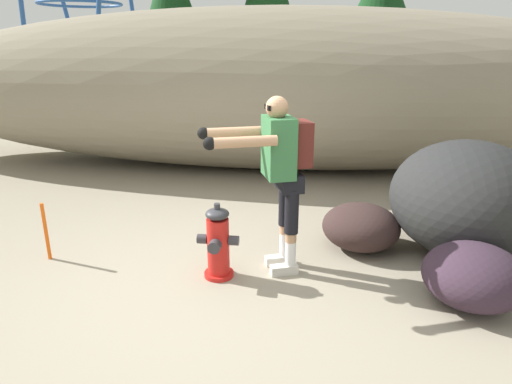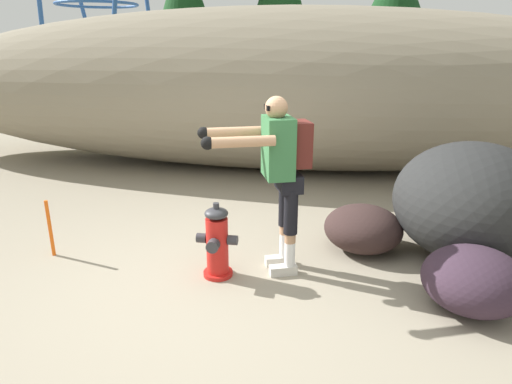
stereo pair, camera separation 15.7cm
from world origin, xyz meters
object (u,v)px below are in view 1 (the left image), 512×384
Objects in this scene: boulder_small at (361,227)px; utility_worker at (280,164)px; fire_hydrant at (218,244)px; boulder_mid at (474,276)px; survey_stake at (46,232)px; boulder_large at (467,199)px.

utility_worker is at bearing -144.14° from boulder_small.
fire_hydrant is at bearing 0.47° from utility_worker.
boulder_mid is (1.65, -0.40, -0.79)m from utility_worker.
fire_hydrant is 1.79m from survey_stake.
fire_hydrant is 2.57m from boulder_large.
survey_stake is (-1.79, 0.13, -0.03)m from fire_hydrant.
boulder_small is (-0.82, 1.00, -0.02)m from boulder_mid.
boulder_mid is (2.20, -0.20, -0.07)m from fire_hydrant.
fire_hydrant is 0.93m from utility_worker.
survey_stake is at bearing -168.00° from boulder_small.
survey_stake is (-2.33, -0.07, -0.76)m from utility_worker.
utility_worker reaches higher than boulder_large.
boulder_mid reaches higher than boulder_small.
fire_hydrant is 2.21m from boulder_mid.
fire_hydrant is at bearing 174.91° from boulder_mid.
boulder_large reaches higher than boulder_mid.
fire_hydrant is at bearing -160.74° from boulder_large.
fire_hydrant is at bearing -4.25° from survey_stake.
boulder_mid is (-0.22, -1.04, -0.33)m from boulder_large.
boulder_large is 4.27m from survey_stake.
survey_stake reaches higher than boulder_small.
boulder_large is at bearing 9.60° from survey_stake.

